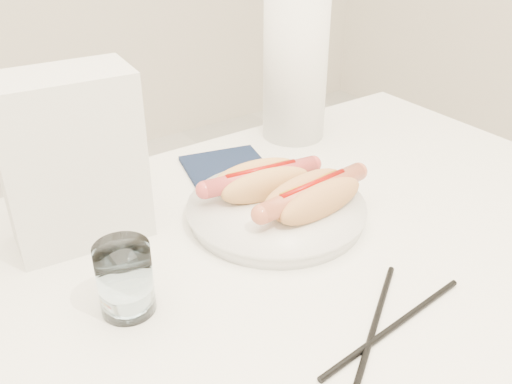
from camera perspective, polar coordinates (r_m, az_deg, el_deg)
table at (r=0.76m, az=2.10°, el=-11.84°), size 1.20×0.80×0.75m
plate at (r=0.83m, az=2.04°, el=-2.04°), size 0.29×0.29×0.02m
hotdog_left at (r=0.84m, az=0.50°, el=1.11°), size 0.18×0.09×0.05m
hotdog_right at (r=0.80m, az=5.68°, el=-0.46°), size 0.19×0.08×0.05m
water_glass at (r=0.66m, az=-12.98°, el=-8.46°), size 0.06×0.06×0.09m
chopstick_near at (r=0.67m, az=13.65°, el=-12.94°), size 0.24×0.03×0.01m
chopstick_far at (r=0.66m, az=11.65°, el=-13.35°), size 0.20×0.14×0.01m
napkin_box at (r=0.77m, az=-17.96°, el=3.04°), size 0.18×0.11×0.23m
navy_napkin at (r=0.96m, az=-2.92°, el=2.39°), size 0.16×0.16×0.01m
paper_towel_roll at (r=1.05m, az=3.94°, el=12.21°), size 0.14×0.14×0.26m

